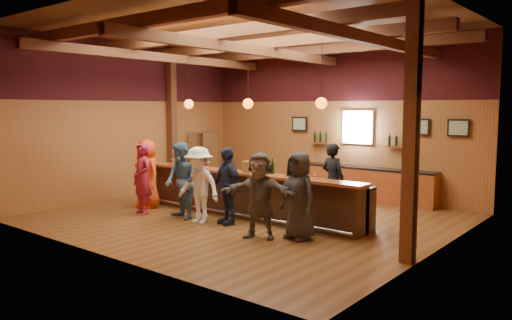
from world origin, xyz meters
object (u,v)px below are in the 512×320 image
object	(u,v)px
stainless_fridge	(203,160)
customer_redvest	(142,179)
customer_orange	(147,174)
ice_bucket	(247,167)
bar_counter	(253,195)
customer_brown	(260,195)
bottle_a	(268,168)
customer_dark	(299,196)
back_bar_cabinet	(366,184)
customer_navy	(227,186)
customer_denim	(181,181)
customer_white	(199,185)
bartender	(333,180)

from	to	relation	value
stainless_fridge	customer_redvest	world-z (taller)	stainless_fridge
stainless_fridge	customer_orange	size ratio (longest dim) A/B	1.01
stainless_fridge	ice_bucket	bearing A→B (deg)	-33.38
bar_counter	customer_brown	distance (m)	2.05
customer_orange	bottle_a	size ratio (longest dim) A/B	5.28
customer_dark	back_bar_cabinet	bearing A→B (deg)	114.47
ice_bucket	back_bar_cabinet	bearing A→B (deg)	74.77
customer_orange	customer_navy	size ratio (longest dim) A/B	1.03
stainless_fridge	customer_dark	size ratio (longest dim) A/B	1.03
customer_navy	ice_bucket	distance (m)	0.74
customer_redvest	customer_navy	size ratio (longest dim) A/B	1.01
customer_denim	customer_white	xyz separation A→B (m)	(0.62, -0.04, -0.04)
customer_orange	stainless_fridge	bearing A→B (deg)	116.58
customer_denim	customer_brown	xyz separation A→B (m)	(2.50, -0.19, -0.04)
customer_brown	customer_navy	bearing A→B (deg)	139.51
bar_counter	customer_dark	distance (m)	2.32
customer_brown	customer_dark	bearing A→B (deg)	13.20
customer_orange	bottle_a	distance (m)	3.55
customer_brown	bottle_a	distance (m)	1.47
bottle_a	customer_navy	bearing A→B (deg)	-128.70
customer_orange	bartender	distance (m)	4.81
bar_counter	ice_bucket	bearing A→B (deg)	-70.76
bar_counter	bottle_a	bearing A→B (deg)	-21.13
customer_redvest	stainless_fridge	bearing A→B (deg)	127.75
back_bar_cabinet	customer_orange	bearing A→B (deg)	-131.76
bar_counter	customer_white	distance (m)	1.44
back_bar_cabinet	customer_denim	xyz separation A→B (m)	(-2.29, -4.85, 0.43)
bar_counter	stainless_fridge	world-z (taller)	stainless_fridge
customer_denim	customer_navy	bearing A→B (deg)	29.08
customer_redvest	customer_denim	world-z (taller)	customer_denim
customer_redvest	ice_bucket	distance (m)	2.68
customer_navy	bartender	distance (m)	2.61
bartender	customer_redvest	bearing A→B (deg)	46.31
stainless_fridge	customer_redvest	distance (m)	4.36
bar_counter	bottle_a	xyz separation A→B (m)	(0.65, -0.25, 0.72)
bar_counter	customer_denim	size ratio (longest dim) A/B	3.48
customer_navy	customer_brown	distance (m)	1.41
customer_denim	customer_navy	distance (m)	1.22
ice_bucket	customer_denim	bearing A→B (deg)	-142.63
back_bar_cabinet	customer_denim	distance (m)	5.38
back_bar_cabinet	bottle_a	xyz separation A→B (m)	(-0.53, -3.82, 0.77)
customer_white	customer_orange	bearing A→B (deg)	166.38
back_bar_cabinet	customer_navy	xyz separation A→B (m)	(-1.11, -4.55, 0.39)
customer_orange	customer_navy	bearing A→B (deg)	4.04
customer_brown	customer_dark	xyz separation A→B (m)	(0.65, 0.43, 0.01)
bar_counter	customer_redvest	world-z (taller)	customer_redvest
customer_brown	ice_bucket	size ratio (longest dim) A/B	6.62
customer_redvest	customer_brown	distance (m)	3.65
customer_denim	bottle_a	size ratio (longest dim) A/B	5.35
customer_navy	bottle_a	size ratio (longest dim) A/B	5.15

